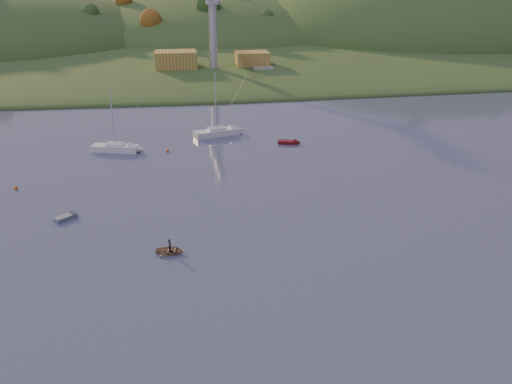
{
  "coord_description": "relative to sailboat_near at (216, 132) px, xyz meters",
  "views": [
    {
      "loc": [
        -10.7,
        -34.18,
        29.57
      ],
      "look_at": [
        -0.5,
        31.16,
        2.73
      ],
      "focal_mm": 40.0,
      "sensor_mm": 36.0,
      "label": 1
    }
  ],
  "objects": [
    {
      "name": "dock_crane",
      "position": [
        4.36,
        52.51,
        16.43
      ],
      "size": [
        3.2,
        28.0,
        20.3
      ],
      "color": "#B7B7BC",
      "rests_on": "wharf"
    },
    {
      "name": "hillside_trees",
      "position": [
        2.36,
        119.12,
        -0.74
      ],
      "size": [
        280.0,
        50.0,
        32.0
      ],
      "primitive_type": null,
      "color": "#214719",
      "rests_on": "ground"
    },
    {
      "name": "far_shore",
      "position": [
        2.36,
        164.12,
        -0.74
      ],
      "size": [
        620.0,
        220.0,
        1.5
      ],
      "primitive_type": "cube",
      "color": "#2B5120",
      "rests_on": "ground"
    },
    {
      "name": "red_tender",
      "position": [
        12.59,
        -6.94,
        -0.46
      ],
      "size": [
        4.17,
        2.33,
        1.34
      ],
      "rotation": [
        0.0,
        0.0,
        -0.27
      ],
      "color": "#550C11",
      "rests_on": "ground"
    },
    {
      "name": "shed_east",
      "position": [
        15.36,
        58.12,
        3.66
      ],
      "size": [
        9.0,
        7.0,
        4.0
      ],
      "primitive_type": "cube",
      "color": "olive",
      "rests_on": "wharf"
    },
    {
      "name": "ground",
      "position": [
        2.36,
        -65.88,
        -0.74
      ],
      "size": [
        500.0,
        500.0,
        0.0
      ],
      "primitive_type": "plane",
      "color": "#333E54",
      "rests_on": "ground"
    },
    {
      "name": "buoy_2",
      "position": [
        -8.95,
        -8.04,
        -0.49
      ],
      "size": [
        0.5,
        0.5,
        0.5
      ],
      "primitive_type": "sphere",
      "color": "orange",
      "rests_on": "ground"
    },
    {
      "name": "grey_dinghy",
      "position": [
        -21.27,
        -32.86,
        -0.5
      ],
      "size": [
        3.17,
        2.97,
        1.19
      ],
      "rotation": [
        0.0,
        0.0,
        0.71
      ],
      "color": "slate",
      "rests_on": "ground"
    },
    {
      "name": "sailboat_near",
      "position": [
        0.0,
        0.0,
        0.0
      ],
      "size": [
        8.61,
        4.82,
        11.45
      ],
      "rotation": [
        0.0,
        0.0,
        0.3
      ],
      "color": "silver",
      "rests_on": "ground"
    },
    {
      "name": "wharf",
      "position": [
        7.36,
        56.12,
        0.46
      ],
      "size": [
        42.0,
        16.0,
        2.4
      ],
      "primitive_type": "cube",
      "color": "slate",
      "rests_on": "ground"
    },
    {
      "name": "shore_slope",
      "position": [
        2.36,
        99.12,
        -0.74
      ],
      "size": [
        640.0,
        150.0,
        7.0
      ],
      "primitive_type": "ellipsoid",
      "color": "#2B5120",
      "rests_on": "ground"
    },
    {
      "name": "canoe",
      "position": [
        -9.09,
        -44.21,
        -0.42
      ],
      "size": [
        3.44,
        2.71,
        0.64
      ],
      "primitive_type": "imported",
      "rotation": [
        0.0,
        0.0,
        1.4
      ],
      "color": "#A17E59",
      "rests_on": "ground"
    },
    {
      "name": "work_vessel",
      "position": [
        17.36,
        52.12,
        0.39
      ],
      "size": [
        12.37,
        4.44,
        3.18
      ],
      "rotation": [
        0.0,
        0.0,
        -0.0
      ],
      "color": "slate",
      "rests_on": "ground"
    },
    {
      "name": "shed_west",
      "position": [
        -5.64,
        57.12,
        4.06
      ],
      "size": [
        11.0,
        8.0,
        4.8
      ],
      "primitive_type": "cube",
      "color": "olive",
      "rests_on": "wharf"
    },
    {
      "name": "hill_center",
      "position": [
        12.36,
        144.12,
        -0.74
      ],
      "size": [
        140.0,
        120.0,
        36.0
      ],
      "primitive_type": "ellipsoid",
      "color": "#2B5120",
      "rests_on": "ground"
    },
    {
      "name": "buoy_1",
      "position": [
        -30.12,
        -21.79,
        -0.49
      ],
      "size": [
        0.5,
        0.5,
        0.5
      ],
      "primitive_type": "sphere",
      "color": "orange",
      "rests_on": "ground"
    },
    {
      "name": "sailboat_far",
      "position": [
        -17.56,
        -6.47,
        -0.04
      ],
      "size": [
        8.04,
        4.31,
        10.69
      ],
      "rotation": [
        0.0,
        0.0,
        -0.27
      ],
      "color": "silver",
      "rests_on": "ground"
    },
    {
      "name": "paddler",
      "position": [
        -9.09,
        -44.21,
        -0.01
      ],
      "size": [
        0.43,
        0.58,
        1.46
      ],
      "primitive_type": "imported",
      "rotation": [
        0.0,
        0.0,
        1.4
      ],
      "color": "black",
      "rests_on": "ground"
    },
    {
      "name": "hill_right",
      "position": [
        97.36,
        129.12,
        -0.74
      ],
      "size": [
        150.0,
        130.0,
        60.0
      ],
      "primitive_type": "ellipsoid",
      "color": "#2B5120",
      "rests_on": "ground"
    }
  ]
}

